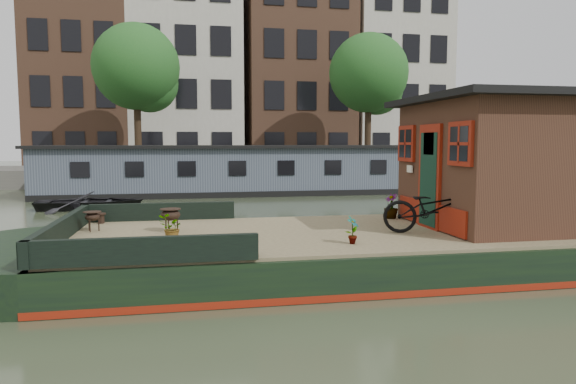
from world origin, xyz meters
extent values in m
plane|color=#323C26|center=(0.00, 0.00, 0.00)|extent=(120.00, 120.00, 0.00)
cube|color=black|center=(0.00, 0.00, 0.30)|extent=(12.00, 4.00, 0.60)
cylinder|color=black|center=(-6.00, 0.00, 0.30)|extent=(4.00, 4.00, 0.60)
cube|color=maroon|center=(0.00, 0.00, 0.06)|extent=(12.02, 4.02, 0.10)
cube|color=#8E8157|center=(0.00, 0.00, 0.62)|extent=(11.80, 3.80, 0.05)
cube|color=black|center=(-5.92, 0.00, 0.82)|extent=(0.12, 4.00, 0.35)
cube|color=black|center=(-4.50, 1.92, 0.82)|extent=(3.00, 0.12, 0.35)
cube|color=black|center=(-4.50, -1.92, 0.82)|extent=(3.00, 0.12, 0.35)
cube|color=#321A13|center=(2.20, 0.00, 1.80)|extent=(3.50, 3.00, 2.30)
cube|color=black|center=(2.20, 0.00, 3.01)|extent=(4.00, 3.50, 0.12)
cube|color=maroon|center=(0.42, 0.00, 1.60)|extent=(0.06, 0.80, 1.90)
cube|color=black|center=(0.40, 0.00, 1.55)|extent=(0.04, 0.64, 1.70)
cube|color=maroon|center=(0.42, -1.05, 2.20)|extent=(0.06, 0.72, 0.72)
cube|color=maroon|center=(0.42, 1.05, 2.20)|extent=(0.06, 0.72, 0.72)
imported|color=black|center=(0.20, -0.60, 1.09)|extent=(1.78, 1.22, 0.88)
imported|color=#965C2B|center=(-1.42, -1.17, 0.87)|extent=(0.28, 0.27, 0.44)
imported|color=brown|center=(-4.20, -0.37, 0.86)|extent=(0.48, 0.46, 0.41)
imported|color=brown|center=(0.20, 1.27, 0.91)|extent=(0.37, 0.37, 0.52)
imported|color=brown|center=(-3.02, -1.70, 0.80)|extent=(0.16, 0.19, 0.31)
cylinder|color=black|center=(-5.60, 1.70, 0.75)|extent=(0.18, 0.18, 0.20)
cylinder|color=black|center=(-3.24, -1.70, 0.76)|extent=(0.19, 0.19, 0.22)
imported|color=black|center=(-7.20, 9.39, 0.36)|extent=(3.53, 2.58, 0.71)
cube|color=#4D5867|center=(0.00, 14.00, 1.00)|extent=(20.00, 4.00, 2.00)
cube|color=black|center=(0.00, 14.00, 2.05)|extent=(20.40, 4.40, 0.12)
cube|color=black|center=(0.00, 14.00, 0.12)|extent=(20.00, 4.05, 0.24)
cube|color=#47443F|center=(0.00, 20.50, 0.45)|extent=(60.00, 6.00, 0.90)
cube|color=brown|center=(-10.50, 27.50, 7.50)|extent=(6.00, 8.00, 15.00)
cube|color=#B7B2A3|center=(-4.00, 27.50, 8.25)|extent=(7.00, 8.00, 16.50)
cube|color=brown|center=(3.50, 27.50, 7.75)|extent=(7.00, 8.00, 15.50)
cube|color=#B7B2A3|center=(10.50, 27.50, 8.00)|extent=(6.50, 8.00, 16.00)
cylinder|color=#332316|center=(-6.50, 19.00, 2.90)|extent=(0.36, 0.36, 4.00)
sphere|color=#1A4F1B|center=(-6.50, 19.00, 6.10)|extent=(4.40, 4.40, 4.40)
sphere|color=#1A4F1B|center=(-5.90, 19.30, 5.30)|extent=(3.00, 3.00, 3.00)
cylinder|color=#332316|center=(6.00, 19.00, 2.90)|extent=(0.36, 0.36, 4.00)
sphere|color=#1A4F1B|center=(6.00, 19.00, 6.10)|extent=(4.40, 4.40, 4.40)
sphere|color=#1A4F1B|center=(6.60, 19.30, 5.30)|extent=(3.00, 3.00, 3.00)
camera|label=1|loc=(-3.88, -8.69, 2.21)|focal=32.00mm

